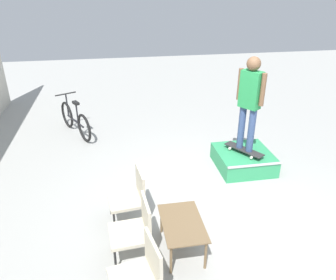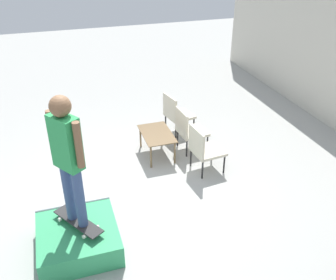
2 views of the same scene
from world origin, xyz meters
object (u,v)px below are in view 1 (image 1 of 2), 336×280
at_px(skate_ramp_box, 243,160).
at_px(patio_chair_center, 136,227).
at_px(coffee_table, 182,226).
at_px(patio_chair_right, 131,194).
at_px(skateboard_on_ramp, 244,150).
at_px(person_skater, 250,97).
at_px(bicycle, 75,120).
at_px(patio_chair_left, 141,272).

bearing_deg(skate_ramp_box, patio_chair_center, 130.54).
xyz_separation_m(coffee_table, patio_chair_center, (0.01, 0.63, 0.06)).
distance_m(coffee_table, patio_chair_center, 0.64).
bearing_deg(patio_chair_right, coffee_table, 32.98).
bearing_deg(skateboard_on_ramp, patio_chair_center, 97.75).
bearing_deg(coffee_table, skate_ramp_box, -40.35).
height_order(skate_ramp_box, person_skater, person_skater).
bearing_deg(skateboard_on_ramp, skate_ramp_box, -67.80).
xyz_separation_m(coffee_table, bicycle, (4.27, 1.75, -0.06)).
distance_m(skate_ramp_box, skateboard_on_ramp, 0.26).
distance_m(person_skater, bicycle, 4.29).
height_order(patio_chair_left, patio_chair_right, same).
xyz_separation_m(person_skater, bicycle, (2.31, 3.42, -1.15)).
xyz_separation_m(patio_chair_right, bicycle, (3.50, 1.12, -0.11)).
relative_size(skateboard_on_ramp, bicycle, 0.51).
height_order(skate_ramp_box, patio_chair_left, patio_chair_left).
xyz_separation_m(skateboard_on_ramp, patio_chair_center, (-1.95, 2.30, 0.05)).
relative_size(patio_chair_center, bicycle, 0.55).
bearing_deg(patio_chair_right, bicycle, -168.69).
bearing_deg(patio_chair_right, patio_chair_left, -6.48).
relative_size(skate_ramp_box, patio_chair_right, 1.26).
bearing_deg(bicycle, coffee_table, 175.51).
height_order(skate_ramp_box, skateboard_on_ramp, skateboard_on_ramp).
bearing_deg(patio_chair_left, skateboard_on_ramp, 128.01).
distance_m(coffee_table, patio_chair_right, 1.00).
height_order(patio_chair_center, patio_chair_right, same).
height_order(skateboard_on_ramp, person_skater, person_skater).
xyz_separation_m(patio_chair_left, patio_chair_center, (0.75, -0.00, 0.00)).
distance_m(coffee_table, bicycle, 4.61).
xyz_separation_m(skateboard_on_ramp, person_skater, (-0.00, 0.00, 1.09)).
height_order(person_skater, coffee_table, person_skater).
distance_m(patio_chair_left, patio_chair_right, 1.51).
bearing_deg(patio_chair_center, patio_chair_right, 175.66).
distance_m(skateboard_on_ramp, patio_chair_left, 3.55).
distance_m(skate_ramp_box, patio_chair_center, 3.09).
xyz_separation_m(coffee_table, patio_chair_left, (-0.74, 0.63, 0.06)).
bearing_deg(person_skater, skateboard_on_ramp, -78.80).
bearing_deg(skate_ramp_box, skateboard_on_ramp, 144.74).
distance_m(skateboard_on_ramp, patio_chair_right, 2.59).
relative_size(coffee_table, bicycle, 0.56).
height_order(skate_ramp_box, patio_chair_right, patio_chair_right).
distance_m(skateboard_on_ramp, coffee_table, 2.58).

